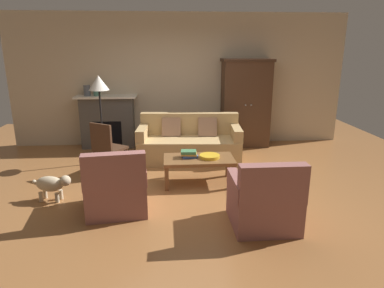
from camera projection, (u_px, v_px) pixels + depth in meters
ground_plane at (187, 186)px, 5.33m from camera, size 9.60×9.60×0.00m
back_wall at (180, 80)px, 7.39m from camera, size 7.20×0.10×2.80m
fireplace at (108, 121)px, 7.26m from camera, size 1.26×0.48×1.12m
armoire at (245, 103)px, 7.30m from camera, size 1.06×0.57×1.86m
couch at (189, 144)px, 6.51m from camera, size 1.97×0.98×0.86m
coffee_table at (199, 161)px, 5.36m from camera, size 1.10×0.60×0.42m
fruit_bowl at (210, 156)px, 5.34m from camera, size 0.32×0.32×0.05m
book_stack at (189, 154)px, 5.36m from camera, size 0.27×0.20×0.11m
mantel_vase_slate at (87, 91)px, 7.04m from camera, size 0.14×0.14×0.22m
mantel_vase_jade at (97, 91)px, 7.06m from camera, size 0.14×0.14×0.19m
armchair_near_left at (116, 189)px, 4.44m from camera, size 0.86×0.86×0.88m
armchair_near_right at (264, 202)px, 4.06m from camera, size 0.78×0.77×0.88m
side_chair_wooden at (106, 145)px, 5.71m from camera, size 0.61×0.61×0.90m
floor_lamp at (99, 88)px, 6.03m from camera, size 0.36×0.36×1.62m
dog at (52, 184)px, 4.77m from camera, size 0.57×0.28×0.39m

